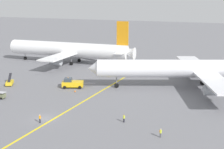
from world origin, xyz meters
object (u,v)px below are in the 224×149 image
object	(u,v)px
gse_baggage_cart_near_cluster	(0,95)
traffic_cone_wingtip_starboard	(75,91)
airliner_at_gate_left	(68,50)
ground_crew_marshaller_foreground	(161,133)
airliner_being_pushed	(196,69)
gse_belt_loader_portside	(10,82)
pushback_tug	(72,83)
ground_crew_ramp_agent_by_cones	(40,119)
ground_crew_wing_walker_right	(124,118)

from	to	relation	value
gse_baggage_cart_near_cluster	traffic_cone_wingtip_starboard	distance (m)	19.15
airliner_at_gate_left	ground_crew_marshaller_foreground	xyz separation A→B (m)	(51.40, -52.95, -4.36)
airliner_being_pushed	ground_crew_marshaller_foreground	distance (m)	36.44
gse_baggage_cart_near_cluster	traffic_cone_wingtip_starboard	size ratio (longest dim) A/B	4.89
airliner_being_pushed	gse_baggage_cart_near_cluster	size ratio (longest dim) A/B	19.09
airliner_at_gate_left	traffic_cone_wingtip_starboard	xyz separation A→B (m)	(22.50, -33.81, -4.98)
gse_belt_loader_portside	pushback_tug	bearing A→B (deg)	15.30
airliner_at_gate_left	ground_crew_marshaller_foreground	bearing A→B (deg)	-45.85
gse_belt_loader_portside	ground_crew_ramp_agent_by_cones	bearing A→B (deg)	-38.78
airliner_at_gate_left	traffic_cone_wingtip_starboard	size ratio (longest dim) A/B	91.13
ground_crew_marshaller_foreground	gse_belt_loader_portside	bearing A→B (deg)	160.50
pushback_tug	traffic_cone_wingtip_starboard	distance (m)	4.62
pushback_tug	ground_crew_ramp_agent_by_cones	xyz separation A→B (m)	(7.53, -25.53, -0.38)
gse_baggage_cart_near_cluster	ground_crew_wing_walker_right	world-z (taller)	gse_baggage_cart_near_cluster
airliner_being_pushed	gse_belt_loader_portside	bearing A→B (deg)	-159.67
airliner_at_gate_left	ground_crew_ramp_agent_by_cones	world-z (taller)	airliner_at_gate_left
gse_baggage_cart_near_cluster	ground_crew_marshaller_foreground	size ratio (longest dim) A/B	1.72
airliner_being_pushed	pushback_tug	xyz separation A→B (m)	(-31.83, -13.54, -4.20)
airliner_at_gate_left	ground_crew_wing_walker_right	distance (m)	64.91
pushback_tug	gse_belt_loader_portside	bearing A→B (deg)	-164.70
ground_crew_marshaller_foreground	ground_crew_ramp_agent_by_cones	bearing A→B (deg)	-173.13
pushback_tug	ground_crew_marshaller_foreground	bearing A→B (deg)	-35.42
airliner_being_pushed	traffic_cone_wingtip_starboard	world-z (taller)	airliner_being_pushed
ground_crew_marshaller_foreground	traffic_cone_wingtip_starboard	world-z (taller)	ground_crew_marshaller_foreground
gse_baggage_cart_near_cluster	traffic_cone_wingtip_starboard	bearing A→B (deg)	41.62
gse_belt_loader_portside	traffic_cone_wingtip_starboard	world-z (taller)	gse_belt_loader_portside
ground_crew_marshaller_foreground	pushback_tug	bearing A→B (deg)	144.58
airliner_at_gate_left	ground_crew_ramp_agent_by_cones	distance (m)	62.27
traffic_cone_wingtip_starboard	ground_crew_ramp_agent_by_cones	bearing A→B (deg)	-78.13
airliner_being_pushed	ground_crew_ramp_agent_by_cones	bearing A→B (deg)	-121.88
gse_belt_loader_portside	ground_crew_wing_walker_right	distance (m)	43.25
airliner_at_gate_left	ground_crew_wing_walker_right	xyz separation A→B (m)	(42.63, -48.76, -4.38)
ground_crew_wing_walker_right	ground_crew_marshaller_foreground	bearing A→B (deg)	-25.53
ground_crew_wing_walker_right	airliner_at_gate_left	bearing A→B (deg)	131.16
pushback_tug	ground_crew_wing_walker_right	distance (m)	29.48
ground_crew_marshaller_foreground	airliner_being_pushed	bearing A→B (deg)	89.93
airliner_being_pushed	gse_belt_loader_portside	world-z (taller)	airliner_being_pushed
airliner_being_pushed	ground_crew_wing_walker_right	world-z (taller)	airliner_being_pushed
airliner_at_gate_left	ground_crew_marshaller_foreground	world-z (taller)	airliner_at_gate_left
traffic_cone_wingtip_starboard	ground_crew_marshaller_foreground	bearing A→B (deg)	-33.52
traffic_cone_wingtip_starboard	airliner_at_gate_left	bearing A→B (deg)	123.65
pushback_tug	gse_belt_loader_portside	xyz separation A→B (m)	(-18.09, -4.95, -0.47)
gse_belt_loader_portside	gse_baggage_cart_near_cluster	bearing A→B (deg)	-59.28
gse_belt_loader_portside	traffic_cone_wingtip_starboard	bearing A→B (deg)	4.05
ground_crew_marshaller_foreground	ground_crew_wing_walker_right	bearing A→B (deg)	154.47
ground_crew_wing_walker_right	traffic_cone_wingtip_starboard	world-z (taller)	ground_crew_wing_walker_right
airliner_at_gate_left	airliner_being_pushed	world-z (taller)	airliner_at_gate_left
ground_crew_wing_walker_right	traffic_cone_wingtip_starboard	bearing A→B (deg)	143.39
airliner_at_gate_left	pushback_tug	world-z (taller)	airliner_at_gate_left
ground_crew_wing_walker_right	gse_belt_loader_portside	bearing A→B (deg)	161.86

